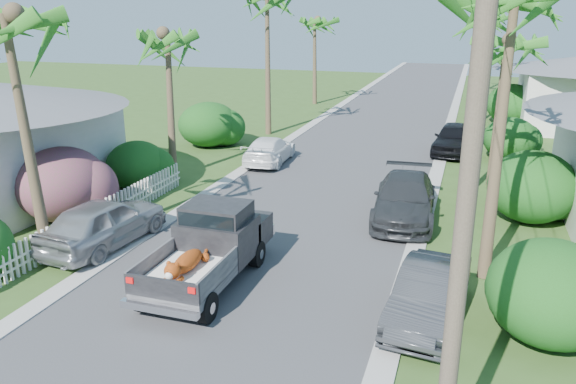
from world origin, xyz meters
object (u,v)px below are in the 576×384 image
(palm_l_b, at_px, (166,34))
(parked_car_rn, at_px, (429,295))
(palm_l_a, at_px, (9,16))
(utility_pole_d, at_px, (479,42))
(parked_car_rf, at_px, (454,139))
(utility_pole_b, at_px, (476,80))
(utility_pole_a, at_px, (466,206))
(parked_car_rm, at_px, (405,199))
(parked_car_ln, at_px, (104,223))
(utility_pole_c, at_px, (478,53))
(palm_l_d, at_px, (315,20))
(pickup_truck, at_px, (213,243))
(parked_car_lf, at_px, (270,150))
(palm_r_d, at_px, (494,16))
(palm_r_b, at_px, (507,41))

(palm_l_b, bearing_deg, parked_car_rn, -37.41)
(palm_l_a, xyz_separation_m, utility_pole_d, (11.80, 40.00, -2.33))
(parked_car_rf, xyz_separation_m, utility_pole_b, (0.77, -7.40, 3.82))
(palm_l_a, distance_m, utility_pole_a, 13.03)
(parked_car_rm, distance_m, utility_pole_a, 12.57)
(palm_l_b, xyz_separation_m, utility_pole_b, (12.40, 1.00, -1.55))
(utility_pole_b, bearing_deg, utility_pole_d, 90.00)
(parked_car_ln, bearing_deg, parked_car_rm, -142.65)
(parked_car_rn, xyz_separation_m, utility_pole_c, (0.60, 25.03, 3.94))
(palm_l_b, bearing_deg, palm_l_d, 89.22)
(parked_car_rn, xyz_separation_m, palm_l_d, (-11.50, 31.03, 5.78))
(palm_l_d, relative_size, utility_pole_d, 0.86)
(pickup_truck, xyz_separation_m, parked_car_lf, (-2.79, 12.15, -0.38))
(parked_car_rn, bearing_deg, palm_r_d, 94.37)
(parked_car_rf, relative_size, utility_pole_d, 0.51)
(parked_car_rf, distance_m, palm_r_d, 20.55)
(palm_r_b, bearing_deg, parked_car_rn, -97.58)
(palm_r_b, distance_m, utility_pole_c, 13.11)
(parked_car_rm, relative_size, utility_pole_d, 0.57)
(pickup_truck, xyz_separation_m, parked_car_rf, (5.64, 16.93, -0.23))
(parked_car_ln, height_order, palm_l_d, palm_l_d)
(palm_l_b, height_order, utility_pole_c, utility_pole_c)
(parked_car_rm, xyz_separation_m, parked_car_lf, (-7.20, 5.83, -0.11))
(utility_pole_c, bearing_deg, parked_car_lf, -126.62)
(pickup_truck, bearing_deg, utility_pole_d, 80.79)
(parked_car_rm, distance_m, palm_l_b, 11.93)
(parked_car_lf, bearing_deg, pickup_truck, 99.33)
(parked_car_rn, relative_size, parked_car_lf, 0.92)
(pickup_truck, relative_size, palm_r_d, 0.64)
(parked_car_lf, height_order, palm_l_a, palm_l_a)
(palm_r_d, distance_m, utility_pole_b, 27.10)
(palm_r_b, height_order, palm_r_d, palm_r_d)
(pickup_truck, height_order, palm_l_a, palm_l_a)
(palm_l_d, height_order, utility_pole_a, utility_pole_a)
(parked_car_rf, xyz_separation_m, palm_r_d, (1.67, 19.60, 5.96))
(palm_r_d, bearing_deg, utility_pole_a, -91.23)
(parked_car_rf, height_order, utility_pole_d, utility_pole_d)
(palm_l_b, bearing_deg, parked_car_ln, -76.70)
(utility_pole_b, bearing_deg, parked_car_rf, 95.91)
(parked_car_rn, relative_size, utility_pole_c, 0.44)
(pickup_truck, bearing_deg, parked_car_ln, 167.66)
(parked_car_ln, distance_m, utility_pole_c, 26.17)
(utility_pole_a, height_order, utility_pole_d, same)
(parked_car_rn, height_order, utility_pole_d, utility_pole_d)
(parked_car_ln, xyz_separation_m, palm_l_d, (-1.50, 29.62, 5.66))
(parked_car_rf, relative_size, palm_l_a, 0.56)
(utility_pole_c, xyz_separation_m, utility_pole_d, (0.00, 15.00, 0.00))
(pickup_truck, bearing_deg, parked_car_rm, 55.12)
(parked_car_rm, height_order, utility_pole_a, utility_pole_a)
(palm_r_d, distance_m, utility_pole_a, 42.06)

